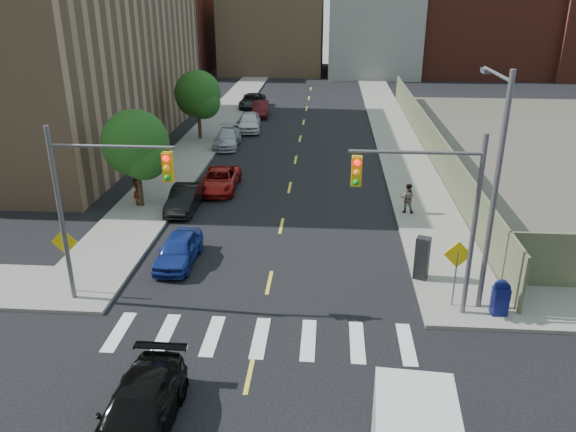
% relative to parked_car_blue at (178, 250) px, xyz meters
% --- Properties ---
extents(ground, '(160.00, 160.00, 0.00)m').
position_rel_parked_car_blue_xyz_m(ground, '(4.20, -9.49, -0.66)').
color(ground, black).
rests_on(ground, ground).
extents(sidewalk_nw, '(3.50, 73.00, 0.15)m').
position_rel_parked_car_blue_xyz_m(sidewalk_nw, '(-3.55, 32.01, -0.59)').
color(sidewalk_nw, gray).
rests_on(sidewalk_nw, ground).
extents(sidewalk_ne, '(3.50, 73.00, 0.15)m').
position_rel_parked_car_blue_xyz_m(sidewalk_ne, '(11.95, 32.01, -0.59)').
color(sidewalk_ne, gray).
rests_on(sidewalk_ne, ground).
extents(fence_north, '(0.12, 44.00, 2.50)m').
position_rel_parked_car_blue_xyz_m(fence_north, '(13.80, 18.51, 0.59)').
color(fence_north, '#6B714F').
rests_on(fence_north, ground).
extents(building_nw, '(22.00, 30.00, 16.00)m').
position_rel_parked_car_blue_xyz_m(building_nw, '(-17.80, 20.51, 7.34)').
color(building_nw, '#8C6B4C').
rests_on(building_nw, ground).
extents(bg_bldg_west, '(14.00, 18.00, 12.00)m').
position_rel_parked_car_blue_xyz_m(bg_bldg_west, '(-17.80, 60.51, 5.34)').
color(bg_bldg_west, '#592319').
rests_on(bg_bldg_west, ground).
extents(bg_bldg_midwest, '(14.00, 16.00, 15.00)m').
position_rel_parked_car_blue_xyz_m(bg_bldg_midwest, '(-1.80, 62.51, 6.84)').
color(bg_bldg_midwest, '#8C6B4C').
rests_on(bg_bldg_midwest, ground).
extents(bg_bldg_center, '(12.00, 16.00, 10.00)m').
position_rel_parked_car_blue_xyz_m(bg_bldg_center, '(12.20, 60.51, 4.34)').
color(bg_bldg_center, gray).
rests_on(bg_bldg_center, ground).
extents(bg_bldg_east, '(18.00, 18.00, 16.00)m').
position_rel_parked_car_blue_xyz_m(bg_bldg_east, '(26.20, 62.51, 7.34)').
color(bg_bldg_east, '#592319').
rests_on(bg_bldg_east, ground).
extents(signal_nw, '(4.59, 0.30, 7.00)m').
position_rel_parked_car_blue_xyz_m(signal_nw, '(-1.78, -3.49, 3.87)').
color(signal_nw, '#59595E').
rests_on(signal_nw, ground).
extents(signal_ne, '(4.59, 0.30, 7.00)m').
position_rel_parked_car_blue_xyz_m(signal_ne, '(10.18, -3.49, 3.87)').
color(signal_ne, '#59595E').
rests_on(signal_ne, ground).
extents(streetlight_ne, '(0.25, 3.70, 9.00)m').
position_rel_parked_car_blue_xyz_m(streetlight_ne, '(12.40, -2.59, 4.56)').
color(streetlight_ne, '#59595E').
rests_on(streetlight_ne, ground).
extents(warn_sign_nw, '(1.06, 0.06, 2.83)m').
position_rel_parked_car_blue_xyz_m(warn_sign_nw, '(-3.60, -2.99, 1.33)').
color(warn_sign_nw, '#59595E').
rests_on(warn_sign_nw, ground).
extents(warn_sign_ne, '(1.06, 0.06, 2.83)m').
position_rel_parked_car_blue_xyz_m(warn_sign_ne, '(11.40, -2.99, 1.33)').
color(warn_sign_ne, '#59595E').
rests_on(warn_sign_ne, ground).
extents(warn_sign_midwest, '(1.06, 0.06, 2.83)m').
position_rel_parked_car_blue_xyz_m(warn_sign_midwest, '(-3.60, 10.51, 1.33)').
color(warn_sign_midwest, '#59595E').
rests_on(warn_sign_midwest, ground).
extents(tree_west_near, '(3.66, 3.64, 5.52)m').
position_rel_parked_car_blue_xyz_m(tree_west_near, '(-3.80, 6.56, 2.82)').
color(tree_west_near, '#332114').
rests_on(tree_west_near, ground).
extents(tree_west_far, '(3.66, 3.64, 5.52)m').
position_rel_parked_car_blue_xyz_m(tree_west_far, '(-3.80, 21.56, 2.82)').
color(tree_west_far, '#332114').
rests_on(tree_west_far, ground).
extents(parked_car_blue, '(1.65, 3.91, 1.32)m').
position_rel_parked_car_blue_xyz_m(parked_car_blue, '(0.00, 0.00, 0.00)').
color(parked_car_blue, navy).
rests_on(parked_car_blue, ground).
extents(parked_car_black, '(1.43, 4.03, 1.33)m').
position_rel_parked_car_blue_xyz_m(parked_car_black, '(-1.30, 6.38, 0.00)').
color(parked_car_black, black).
rests_on(parked_car_black, ground).
extents(parked_car_red, '(2.15, 4.61, 1.28)m').
position_rel_parked_car_blue_xyz_m(parked_car_red, '(0.00, 9.77, -0.02)').
color(parked_car_red, maroon).
rests_on(parked_car_red, ground).
extents(parked_car_silver, '(2.04, 4.65, 1.33)m').
position_rel_parked_car_blue_xyz_m(parked_car_silver, '(-1.27, 19.64, 0.00)').
color(parked_car_silver, '#A7A8AE').
rests_on(parked_car_silver, ground).
extents(parked_car_white, '(2.29, 4.76, 1.57)m').
position_rel_parked_car_blue_xyz_m(parked_car_white, '(-0.29, 24.95, 0.12)').
color(parked_car_white, silver).
rests_on(parked_car_white, ground).
extents(parked_car_maroon, '(1.72, 4.24, 1.37)m').
position_rel_parked_car_blue_xyz_m(parked_car_maroon, '(0.00, 30.81, 0.02)').
color(parked_car_maroon, '#3E0C0E').
rests_on(parked_car_maroon, ground).
extents(parked_car_grey, '(2.39, 5.09, 1.41)m').
position_rel_parked_car_blue_xyz_m(parked_car_grey, '(-1.30, 34.55, 0.04)').
color(parked_car_grey, black).
rests_on(parked_car_grey, ground).
extents(black_sedan, '(1.99, 4.78, 1.38)m').
position_rel_parked_car_blue_xyz_m(black_sedan, '(1.52, -10.20, 0.03)').
color(black_sedan, black).
rests_on(black_sedan, ground).
extents(mailbox, '(0.60, 0.48, 1.39)m').
position_rel_parked_car_blue_xyz_m(mailbox, '(13.01, -3.49, 0.17)').
color(mailbox, '#0F1559').
rests_on(mailbox, sidewalk_ne).
extents(payphone, '(0.68, 0.62, 1.85)m').
position_rel_parked_car_blue_xyz_m(payphone, '(10.50, -0.89, 0.41)').
color(payphone, black).
rests_on(payphone, sidewalk_ne).
extents(pedestrian_west, '(0.53, 0.64, 1.53)m').
position_rel_parked_car_blue_xyz_m(pedestrian_west, '(-4.07, 6.65, 0.25)').
color(pedestrian_west, gray).
rests_on(pedestrian_west, sidewalk_nw).
extents(pedestrian_east, '(0.89, 0.75, 1.62)m').
position_rel_parked_car_blue_xyz_m(pedestrian_east, '(10.81, 6.55, 0.30)').
color(pedestrian_east, gray).
rests_on(pedestrian_east, sidewalk_ne).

